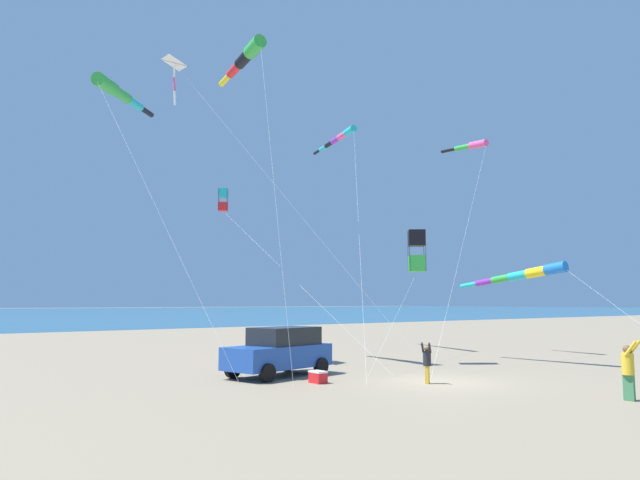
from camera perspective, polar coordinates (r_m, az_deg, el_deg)
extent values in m
plane|color=gray|center=(21.64, 11.56, -13.46)|extent=(600.00, 600.00, 0.00)
cube|color=#1E479E|center=(22.79, -4.14, -11.29)|extent=(2.71, 4.59, 0.84)
cube|color=black|center=(22.98, -3.51, -9.35)|extent=(2.13, 2.86, 0.68)
cylinder|color=black|center=(21.15, -5.17, -12.83)|extent=(0.35, 0.69, 0.66)
cylinder|color=black|center=(22.50, -8.54, -12.38)|extent=(0.35, 0.69, 0.66)
cylinder|color=black|center=(23.28, 0.11, -12.24)|extent=(0.35, 0.69, 0.66)
cylinder|color=black|center=(24.51, -3.26, -11.92)|extent=(0.35, 0.69, 0.66)
cube|color=red|center=(20.93, -0.20, -13.34)|extent=(0.60, 0.40, 0.36)
cube|color=white|center=(20.90, -0.19, -12.77)|extent=(0.62, 0.42, 0.06)
cube|color=#3D7F51|center=(19.39, 28.01, -12.66)|extent=(0.30, 0.17, 0.74)
cylinder|color=gold|center=(19.32, 27.90, -10.68)|extent=(0.37, 0.37, 0.61)
sphere|color=brown|center=(19.28, 27.84, -9.44)|extent=(0.23, 0.23, 0.23)
cylinder|color=gold|center=(19.37, 28.41, -9.27)|extent=(0.38, 0.13, 0.46)
cylinder|color=gold|center=(19.09, 28.12, -9.34)|extent=(0.38, 0.13, 0.46)
cube|color=gold|center=(21.09, 10.46, -12.85)|extent=(0.23, 0.27, 0.61)
cylinder|color=#232328|center=(21.03, 10.43, -11.34)|extent=(0.38, 0.38, 0.50)
sphere|color=brown|center=(21.00, 10.41, -10.39)|extent=(0.19, 0.19, 0.19)
cylinder|color=#232328|center=(20.85, 10.69, -10.33)|extent=(0.23, 0.30, 0.38)
cylinder|color=#232328|center=(20.90, 10.01, -10.33)|extent=(0.23, 0.30, 0.38)
pyramid|color=white|center=(30.01, -14.00, 16.63)|extent=(1.75, 1.65, 0.41)
cylinder|color=black|center=(29.98, -14.04, 16.47)|extent=(0.78, 1.05, 0.35)
cylinder|color=white|center=(29.84, -14.08, 15.76)|extent=(0.16, 0.15, 0.66)
cylinder|color=#EF4C93|center=(29.61, -14.08, 14.56)|extent=(0.13, 0.17, 0.67)
cylinder|color=white|center=(29.42, -14.02, 13.34)|extent=(0.17, 0.20, 0.67)
cylinder|color=white|center=(25.18, -2.98, 3.68)|extent=(10.14, 6.54, 14.19)
cube|color=#1EB7C6|center=(33.10, -9.45, 4.55)|extent=(0.67, 0.67, 0.48)
cube|color=red|center=(32.97, -9.48, 3.23)|extent=(0.67, 0.67, 0.48)
cylinder|color=black|center=(33.30, -9.83, 3.82)|extent=(0.02, 0.02, 1.25)
cylinder|color=black|center=(32.82, -9.93, 3.97)|extent=(0.02, 0.02, 1.25)
cylinder|color=black|center=(33.24, -9.01, 3.82)|extent=(0.02, 0.02, 1.25)
cylinder|color=black|center=(32.77, -9.09, 3.97)|extent=(0.02, 0.02, 1.25)
cylinder|color=white|center=(27.39, -2.72, -3.75)|extent=(12.55, 0.81, 7.88)
cylinder|color=green|center=(33.51, -20.24, 14.13)|extent=(1.99, 1.86, 0.88)
cylinder|color=green|center=(35.25, -18.92, 13.35)|extent=(1.90, 1.75, 0.75)
cylinder|color=#1EB7C6|center=(37.02, -17.74, 12.63)|extent=(1.81, 1.64, 0.62)
cylinder|color=black|center=(38.80, -16.67, 11.98)|extent=(1.71, 1.54, 0.49)
cylinder|color=white|center=(25.90, -15.84, 3.35)|extent=(11.34, 2.04, 13.93)
cylinder|color=#1EB7C6|center=(35.08, 2.95, 10.64)|extent=(1.15, 0.70, 0.43)
cylinder|color=#EF4C93|center=(36.03, 2.23, 10.19)|extent=(1.14, 0.65, 0.38)
cylinder|color=purple|center=(36.98, 1.56, 9.78)|extent=(1.13, 0.61, 0.33)
cylinder|color=black|center=(37.94, 0.92, 9.38)|extent=(1.11, 0.57, 0.29)
cylinder|color=#1EB7C6|center=(38.91, 0.31, 9.00)|extent=(1.10, 0.52, 0.24)
cylinder|color=black|center=(39.88, -0.26, 8.63)|extent=(1.09, 0.48, 0.20)
cylinder|color=white|center=(26.93, 3.79, 1.57)|extent=(10.00, 8.09, 12.81)
cylinder|color=#EF4C93|center=(33.96, 15.24, 9.03)|extent=(1.21, 0.51, 0.49)
cylinder|color=green|center=(34.75, 13.83, 8.80)|extent=(1.19, 0.40, 0.38)
cylinder|color=black|center=(35.56, 12.49, 8.56)|extent=(1.18, 0.29, 0.27)
cylinder|color=white|center=(27.45, 13.92, 0.13)|extent=(4.34, 9.63, 11.42)
cube|color=black|center=(27.48, 9.43, 0.18)|extent=(1.05, 1.05, 0.74)
cube|color=green|center=(27.38, 9.47, -2.29)|extent=(1.05, 1.05, 0.74)
cylinder|color=black|center=(27.75, 8.61, -1.13)|extent=(0.02, 0.02, 1.93)
cylinder|color=black|center=(27.01, 8.75, -0.99)|extent=(0.02, 0.02, 1.93)
cylinder|color=black|center=(27.83, 10.13, -1.12)|extent=(0.02, 0.02, 1.93)
cylinder|color=black|center=(27.10, 10.32, -0.98)|extent=(0.02, 0.02, 1.93)
cylinder|color=white|center=(24.82, 7.34, -7.68)|extent=(2.07, 4.99, 4.23)
cylinder|color=green|center=(28.99, -6.39, 18.27)|extent=(1.41, 0.82, 0.73)
cylinder|color=black|center=(30.05, -7.41, 17.19)|extent=(1.39, 0.70, 0.61)
cylinder|color=red|center=(31.13, -8.35, 16.19)|extent=(1.36, 0.59, 0.50)
cylinder|color=yellow|center=(32.22, -9.22, 15.25)|extent=(1.34, 0.47, 0.38)
cylinder|color=white|center=(23.09, -4.50, 5.17)|extent=(6.08, 2.27, 14.64)
cylinder|color=blue|center=(28.12, 22.07, -2.59)|extent=(1.03, 0.52, 0.63)
cylinder|color=yellow|center=(28.61, 20.43, -2.96)|extent=(1.02, 0.46, 0.57)
cylinder|color=#1EB7C6|center=(29.12, 18.84, -3.32)|extent=(1.01, 0.40, 0.52)
cylinder|color=green|center=(29.65, 17.30, -3.65)|extent=(1.00, 0.35, 0.46)
cylinder|color=purple|center=(30.20, 15.82, -3.98)|extent=(1.00, 0.29, 0.41)
cylinder|color=#1EB7C6|center=(30.78, 14.39, -4.29)|extent=(0.99, 0.24, 0.35)
cylinder|color=white|center=(24.38, 28.52, -6.98)|extent=(7.52, 3.96, 4.26)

